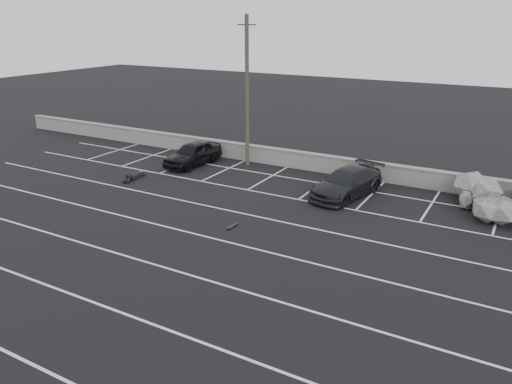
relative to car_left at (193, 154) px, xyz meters
The scene contains 10 objects.
ground 13.64m from the car_left, 57.39° to the right, with size 120.00×120.00×0.00m, color black.
seawall 7.76m from the car_left, 19.00° to the left, with size 50.00×0.45×1.06m.
stall_lines 10.15m from the car_left, 44.24° to the right, with size 36.00×20.05×0.01m.
car_left is the anchor object (origin of this frame).
car_right 10.26m from the car_left, ahead, with size 1.97×4.85×1.41m, color black.
utility_pole 5.07m from the car_left, 30.78° to the left, with size 1.18×0.24×8.89m.
trash_bin 10.48m from the car_left, 11.71° to the left, with size 0.83×0.83×1.05m.
riprap_pile 17.62m from the car_left, ahead, with size 6.10×4.70×1.61m.
person 3.97m from the car_left, 109.89° to the right, with size 1.41×2.51×0.47m, color black, non-canonical shape.
skateboard 10.18m from the car_left, 44.24° to the right, with size 0.22×0.67×0.08m.
Camera 1 is at (10.73, -12.64, 8.78)m, focal length 35.00 mm.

